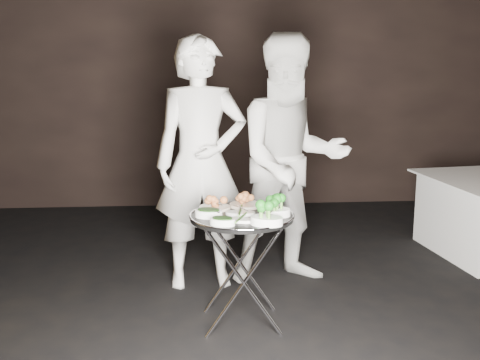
{
  "coord_description": "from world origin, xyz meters",
  "views": [
    {
      "loc": [
        -0.47,
        -3.48,
        1.77
      ],
      "look_at": [
        -0.18,
        0.41,
        0.95
      ],
      "focal_mm": 45.0,
      "sensor_mm": 36.0,
      "label": 1
    }
  ],
  "objects": [
    {
      "name": "serving_tray",
      "position": [
        -0.18,
        0.26,
        0.74
      ],
      "size": [
        0.68,
        0.68,
        0.04
      ],
      "color": "black",
      "rests_on": "tray_stand"
    },
    {
      "name": "potato_plate_a",
      "position": [
        -0.35,
        0.42,
        0.78
      ],
      "size": [
        0.22,
        0.22,
        0.08
      ],
      "rotation": [
        0.0,
        0.0,
        -0.43
      ],
      "color": "beige",
      "rests_on": "serving_tray"
    },
    {
      "name": "asparagus_plate_a",
      "position": [
        -0.19,
        0.27,
        0.77
      ],
      "size": [
        0.21,
        0.13,
        0.04
      ],
      "rotation": [
        0.0,
        0.0,
        -0.15
      ],
      "color": "white",
      "rests_on": "serving_tray"
    },
    {
      "name": "spinach_bowl_b",
      "position": [
        -0.32,
        0.03,
        0.78
      ],
      "size": [
        0.18,
        0.15,
        0.06
      ],
      "rotation": [
        0.0,
        0.0,
        -0.37
      ],
      "color": "white",
      "rests_on": "serving_tray"
    },
    {
      "name": "greens_bowl",
      "position": [
        0.04,
        0.4,
        0.78
      ],
      "size": [
        0.11,
        0.11,
        0.06
      ],
      "rotation": [
        0.0,
        0.0,
        -0.32
      ],
      "color": "white",
      "rests_on": "serving_tray"
    },
    {
      "name": "asparagus_plate_b",
      "position": [
        -0.2,
        0.11,
        0.77
      ],
      "size": [
        0.2,
        0.15,
        0.04
      ],
      "rotation": [
        0.0,
        0.0,
        -0.36
      ],
      "color": "white",
      "rests_on": "serving_tray"
    },
    {
      "name": "potato_plate_b",
      "position": [
        -0.14,
        0.48,
        0.78
      ],
      "size": [
        0.22,
        0.22,
        0.08
      ],
      "rotation": [
        0.0,
        0.0,
        -0.26
      ],
      "color": "beige",
      "rests_on": "serving_tray"
    },
    {
      "name": "waiter_right",
      "position": [
        0.26,
        1.01,
        0.96
      ],
      "size": [
        1.04,
        0.87,
        1.93
      ],
      "primitive_type": "imported",
      "rotation": [
        0.0,
        0.0,
        0.16
      ],
      "color": "silver",
      "rests_on": "floor"
    },
    {
      "name": "waiter_left",
      "position": [
        -0.44,
        1.0,
        0.96
      ],
      "size": [
        0.74,
        0.53,
        1.91
      ],
      "primitive_type": "imported",
      "rotation": [
        0.0,
        0.0,
        0.11
      ],
      "color": "silver",
      "rests_on": "floor"
    },
    {
      "name": "floor",
      "position": [
        0.0,
        0.0,
        -0.03
      ],
      "size": [
        6.0,
        7.0,
        0.05
      ],
      "primitive_type": "cube",
      "color": "black",
      "rests_on": "ground"
    },
    {
      "name": "wall_back",
      "position": [
        0.0,
        3.52,
        1.5
      ],
      "size": [
        6.0,
        0.05,
        3.0
      ],
      "primitive_type": "cube",
      "color": "black",
      "rests_on": "floor"
    },
    {
      "name": "tray_stand",
      "position": [
        -0.18,
        0.26,
        0.41
      ],
      "size": [
        0.5,
        0.42,
        0.73
      ],
      "rotation": [
        0.0,
        0.0,
        0.02
      ],
      "color": "silver",
      "rests_on": "floor"
    },
    {
      "name": "broccoli_bowl_a",
      "position": [
        0.03,
        0.22,
        0.79
      ],
      "size": [
        0.19,
        0.14,
        0.08
      ],
      "rotation": [
        0.0,
        0.0,
        0.01
      ],
      "color": "white",
      "rests_on": "serving_tray"
    },
    {
      "name": "spinach_bowl_a",
      "position": [
        -0.4,
        0.22,
        0.78
      ],
      "size": [
        0.2,
        0.16,
        0.07
      ],
      "rotation": [
        0.0,
        0.0,
        -0.3
      ],
      "color": "white",
      "rests_on": "serving_tray"
    },
    {
      "name": "broccoli_bowl_b",
      "position": [
        -0.05,
        0.02,
        0.79
      ],
      "size": [
        0.24,
        0.2,
        0.08
      ],
      "rotation": [
        0.0,
        0.0,
        -0.34
      ],
      "color": "white",
      "rests_on": "serving_tray"
    },
    {
      "name": "serving_utensils",
      "position": [
        -0.17,
        0.32,
        0.8
      ],
      "size": [
        0.57,
        0.42,
        0.01
      ],
      "color": "silver",
      "rests_on": "serving_tray"
    }
  ]
}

